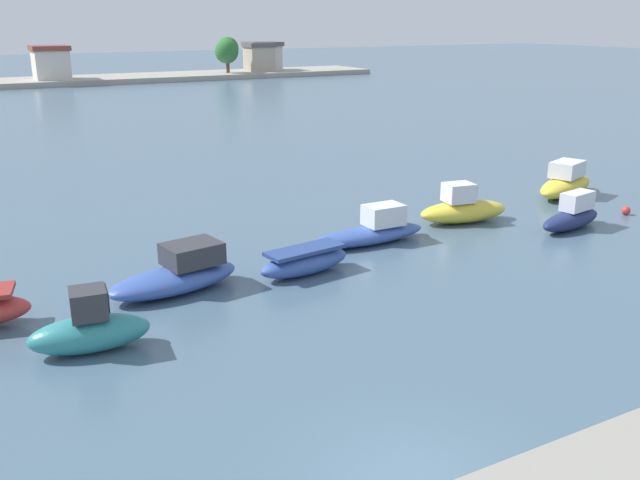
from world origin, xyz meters
The scene contains 9 objects.
moored_boat_2 centered at (-4.67, 9.71, 0.69)m, with size 3.63×1.78×1.94m.
moored_boat_3 centered at (-0.93, 13.06, 0.63)m, with size 5.19×2.73×1.68m.
moored_boat_4 centered at (3.87, 12.43, 0.50)m, with size 4.07×1.86×1.04m.
moored_boat_5 centered at (8.21, 14.45, 0.55)m, with size 5.59×1.61×1.64m.
moored_boat_6 centered at (13.83, 15.09, 0.66)m, with size 4.75×2.42×1.93m.
moored_boat_7 centered at (17.59, 11.79, 0.62)m, with size 4.31×1.96×1.70m.
moored_boat_8 centered at (22.22, 16.45, 0.72)m, with size 5.44×3.46×1.93m.
mooring_buoy_0 centered at (21.85, 12.16, 0.22)m, with size 0.43×0.43×0.43m, color red.
distant_shoreline centered at (2.52, 101.93, 1.70)m, with size 121.14×11.86×6.95m.
Camera 1 is at (-7.73, -9.87, 9.39)m, focal length 39.08 mm.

